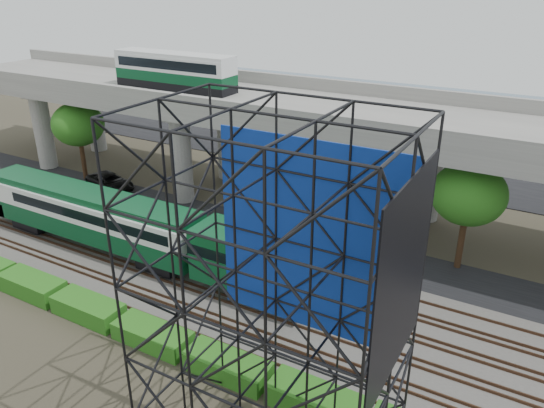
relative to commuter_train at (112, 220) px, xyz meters
The scene contains 13 objects.
ground 8.71m from the commuter_train, 14.09° to the right, with size 140.00×140.00×0.00m, color #474233.
ballast_bed 8.44m from the commuter_train, ahead, with size 90.00×12.00×0.20m, color slate.
service_road 11.99m from the commuter_train, 46.84° to the left, with size 90.00×5.00×0.08m, color black.
parking_lot 33.10m from the commuter_train, 76.02° to the left, with size 90.00×18.00×0.08m, color black.
harbor_water 54.66m from the commuter_train, 81.60° to the left, with size 140.00×40.00×0.03m, color #42576C.
rail_tracks 8.38m from the commuter_train, ahead, with size 90.00×9.52×0.16m.
commuter_train is the anchor object (origin of this frame).
overpass 16.54m from the commuter_train, 63.37° to the left, with size 80.00×12.00×12.40m.
scaffold_tower 21.68m from the commuter_train, 28.10° to the right, with size 9.36×6.36×15.00m.
hedge_strip 11.21m from the commuter_train, 35.06° to the right, with size 34.60×1.80×1.20m.
trees 14.79m from the commuter_train, 76.88° to the left, with size 40.94×16.94×7.69m.
suv 13.38m from the commuter_train, 136.83° to the left, with size 2.52×5.45×1.52m, color black.
parked_cars 33.56m from the commuter_train, 72.77° to the left, with size 37.06×9.50×1.28m.
Camera 1 is at (18.59, -21.87, 19.03)m, focal length 35.00 mm.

